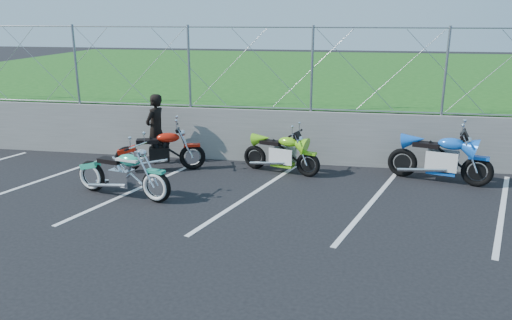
% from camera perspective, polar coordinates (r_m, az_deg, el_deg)
% --- Properties ---
extents(ground, '(90.00, 90.00, 0.00)m').
position_cam_1_polar(ground, '(9.26, -1.69, -6.12)').
color(ground, black).
rests_on(ground, ground).
extents(retaining_wall, '(30.00, 0.22, 1.30)m').
position_cam_1_polar(retaining_wall, '(12.35, 1.54, 2.79)').
color(retaining_wall, slate).
rests_on(retaining_wall, ground).
extents(grass_field, '(30.00, 20.00, 1.30)m').
position_cam_1_polar(grass_field, '(22.14, 5.39, 8.73)').
color(grass_field, '#1A5015').
rests_on(grass_field, ground).
extents(chain_link_fence, '(28.00, 0.03, 2.00)m').
position_cam_1_polar(chain_link_fence, '(12.08, 1.60, 10.43)').
color(chain_link_fence, gray).
rests_on(chain_link_fence, retaining_wall).
extents(parking_lines, '(18.29, 4.31, 0.01)m').
position_cam_1_polar(parking_lines, '(10.04, 6.21, -4.38)').
color(parking_lines, silver).
rests_on(parking_lines, ground).
extents(cruiser_turquoise, '(2.21, 0.78, 1.12)m').
position_cam_1_polar(cruiser_turquoise, '(10.29, -14.88, -1.71)').
color(cruiser_turquoise, black).
rests_on(cruiser_turquoise, ground).
extents(naked_orange, '(2.04, 0.82, 1.04)m').
position_cam_1_polar(naked_orange, '(11.84, -10.75, 0.89)').
color(naked_orange, black).
rests_on(naked_orange, ground).
extents(sportbike_green, '(1.86, 0.76, 0.99)m').
position_cam_1_polar(sportbike_green, '(11.48, 2.99, 0.58)').
color(sportbike_green, black).
rests_on(sportbike_green, ground).
extents(sportbike_blue, '(2.16, 0.87, 1.15)m').
position_cam_1_polar(sportbike_blue, '(11.56, 20.38, 0.01)').
color(sportbike_blue, black).
rests_on(sportbike_blue, ground).
extents(person_standing, '(0.56, 0.71, 1.70)m').
position_cam_1_polar(person_standing, '(12.43, -11.41, 3.51)').
color(person_standing, black).
rests_on(person_standing, ground).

